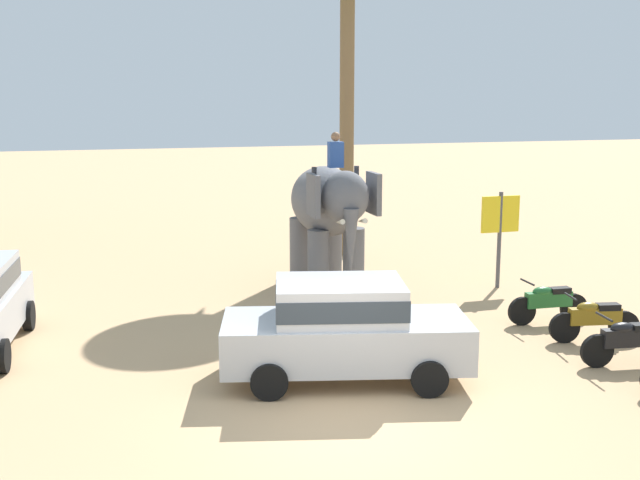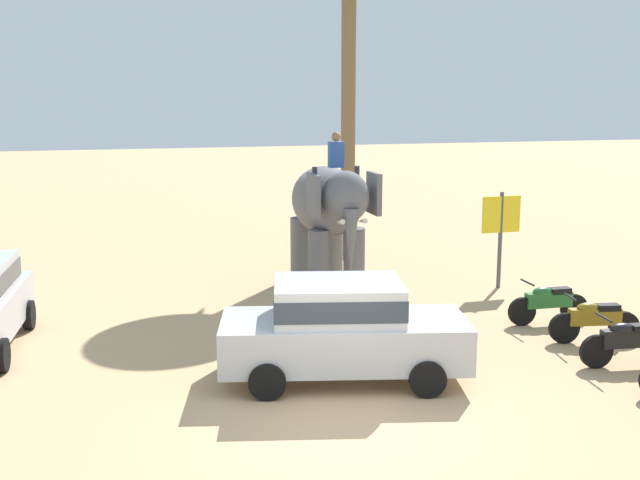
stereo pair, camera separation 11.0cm
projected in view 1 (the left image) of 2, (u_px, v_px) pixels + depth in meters
ground_plane at (347, 425)px, 11.36m from camera, size 120.00×120.00×0.00m
car_sedan_foreground at (343, 326)px, 13.01m from camera, size 4.38×2.61×1.70m
elephant_with_mahout at (328, 209)px, 19.03m from camera, size 1.66×3.88×3.88m
motorcycle_mid_row at (629, 340)px, 13.75m from camera, size 1.80×0.55×0.94m
motorcycle_fourth_in_row at (595, 319)px, 15.07m from camera, size 1.79×0.59×0.94m
motorcycle_far_in_row at (548, 302)px, 16.30m from camera, size 1.80×0.55×0.94m
signboard_yellow at (500, 221)px, 19.12m from camera, size 1.00×0.10×2.40m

